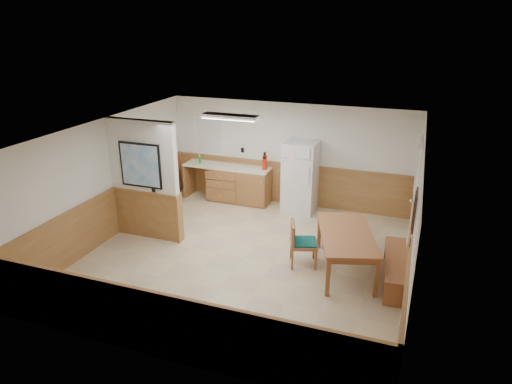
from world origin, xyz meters
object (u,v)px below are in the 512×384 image
at_px(dining_table, 346,238).
at_px(dining_bench, 395,263).
at_px(dining_chair, 299,240).
at_px(fire_extinguisher, 265,162).
at_px(refrigerator, 300,177).
at_px(soap_bottle, 200,160).

bearing_deg(dining_table, dining_bench, -22.31).
relative_size(dining_table, dining_chair, 2.37).
distance_m(dining_table, dining_bench, 0.95).
bearing_deg(fire_extinguisher, dining_bench, -27.45).
bearing_deg(dining_chair, dining_table, -13.50).
bearing_deg(dining_table, refrigerator, 104.42).
bearing_deg(fire_extinguisher, refrigerator, 5.99).
xyz_separation_m(dining_chair, soap_bottle, (-3.26, 2.51, 0.50)).
height_order(fire_extinguisher, soap_bottle, fire_extinguisher).
xyz_separation_m(refrigerator, dining_table, (1.50, -2.43, -0.19)).
height_order(dining_table, soap_bottle, soap_bottle).
height_order(dining_bench, dining_chair, dining_chair).
height_order(refrigerator, dining_chair, refrigerator).
bearing_deg(dining_bench, dining_chair, 175.55).
relative_size(refrigerator, fire_extinguisher, 3.85).
distance_m(dining_chair, soap_bottle, 4.15).
bearing_deg(fire_extinguisher, soap_bottle, -167.08).
xyz_separation_m(refrigerator, soap_bottle, (-2.62, 0.01, 0.15)).
bearing_deg(dining_bench, fire_extinguisher, 137.69).
relative_size(refrigerator, dining_table, 0.84).
distance_m(dining_chair, fire_extinguisher, 3.07).
xyz_separation_m(refrigerator, dining_bench, (2.39, -2.51, -0.50)).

